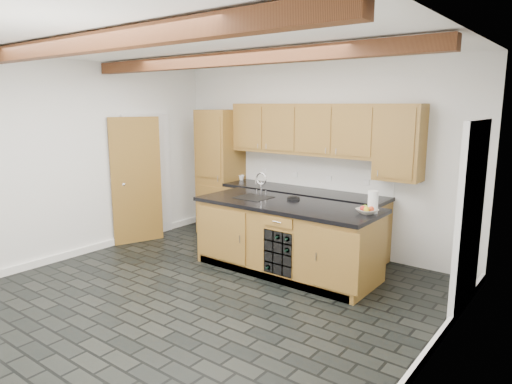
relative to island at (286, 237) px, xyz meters
The scene contains 10 objects.
ground 1.40m from the island, 103.42° to the right, with size 5.00×5.00×0.00m, color black.
room_shell 1.36m from the island, 117.44° to the right, with size 5.01×5.00×5.00m.
back_cabinetry 1.28m from the island, 125.62° to the left, with size 3.65×0.62×2.20m.
island is the anchor object (origin of this frame).
faucet 0.75m from the island, behind, with size 0.45×0.40×0.34m.
kitchen_scale 0.54m from the island, 100.48° to the left, with size 0.18×0.14×0.05m.
fruit_bowl 1.19m from the island, ahead, with size 0.24×0.24×0.06m, color beige.
fruit_cluster 1.20m from the island, ahead, with size 0.16×0.17×0.07m.
paper_towel 1.27m from the island, ahead, with size 0.12×0.12×0.27m, color white.
mug 1.98m from the island, 147.03° to the left, with size 0.09×0.09×0.09m, color white.
Camera 1 is at (3.51, -3.54, 2.19)m, focal length 32.00 mm.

